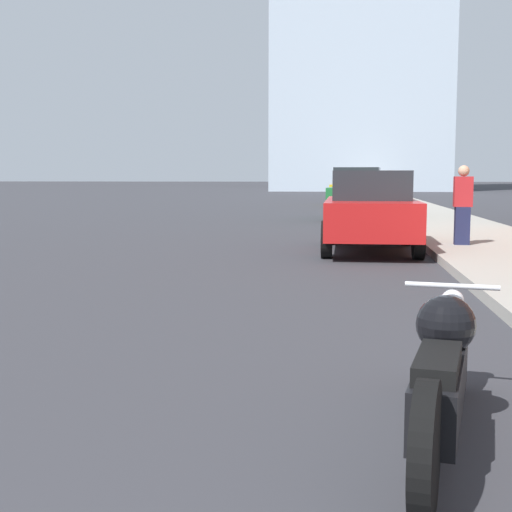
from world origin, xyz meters
The scene contains 7 objects.
sidewalk centered at (5.23, 40.00, 0.07)m, with size 2.96×240.00×0.15m.
motorcycle centered at (2.62, 4.98, 0.40)m, with size 0.79×2.52×0.81m.
parked_car_red centered at (2.65, 15.45, 0.83)m, with size 1.90×4.40×1.62m.
parked_car_green centered at (2.66, 26.29, 0.91)m, with size 2.18×4.37×1.82m.
parked_car_yellow centered at (2.60, 38.56, 0.85)m, with size 2.13×4.29×1.69m.
parked_car_silver centered at (2.59, 49.89, 0.85)m, with size 2.25×4.28×1.69m.
pedestrian centered at (4.48, 15.50, 0.95)m, with size 0.36×0.22×1.58m.
Camera 1 is at (2.01, 0.90, 1.52)m, focal length 50.00 mm.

